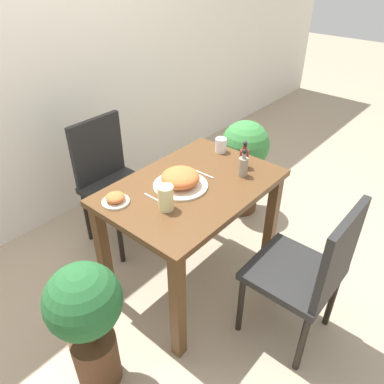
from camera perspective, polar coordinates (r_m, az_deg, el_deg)
The scene contains 15 objects.
ground_plane at distance 2.51m, azimuth -0.00°, elevation -13.10°, with size 16.00×16.00×0.00m, color tan.
wall_back at distance 2.79m, azimuth -22.03°, elevation 20.51°, with size 8.00×0.05×2.60m.
dining_table at distance 2.11m, azimuth -0.00°, elevation -1.75°, with size 0.98×0.67×0.73m.
chair_near at distance 1.96m, azimuth 17.51°, elevation -11.28°, with size 0.42×0.42×0.89m.
chair_far at distance 2.63m, azimuth -12.24°, elevation 2.37°, with size 0.42×0.42×0.89m.
food_plate at distance 2.00m, azimuth -1.78°, elevation 1.96°, with size 0.30×0.30×0.10m.
side_plate at distance 1.92m, azimuth -11.60°, elevation -1.04°, with size 0.14×0.14×0.05m.
drink_cup at distance 2.36m, azimuth 4.42°, elevation 7.14°, with size 0.07×0.07×0.09m.
juice_glass at distance 1.82m, azimuth -4.03°, elevation -0.88°, with size 0.08×0.08×0.13m.
sauce_bottle at distance 2.19m, azimuth 7.93°, elevation 5.25°, with size 0.05×0.05×0.17m.
condiment_bottle at distance 2.11m, azimuth 7.81°, elevation 4.02°, with size 0.05×0.05×0.17m.
fork_utensil at distance 1.92m, azimuth -5.32°, elevation -1.28°, with size 0.01×0.19×0.00m.
spoon_utensil at distance 2.14m, azimuth 1.44°, elevation 2.89°, with size 0.01×0.17×0.00m.
potted_plant_left at distance 1.79m, azimuth -15.68°, elevation -17.98°, with size 0.34×0.34×0.74m.
potted_plant_right at distance 2.90m, azimuth 7.91°, elevation 4.90°, with size 0.36×0.36×0.76m.
Camera 1 is at (-1.31, -1.12, 1.83)m, focal length 35.00 mm.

